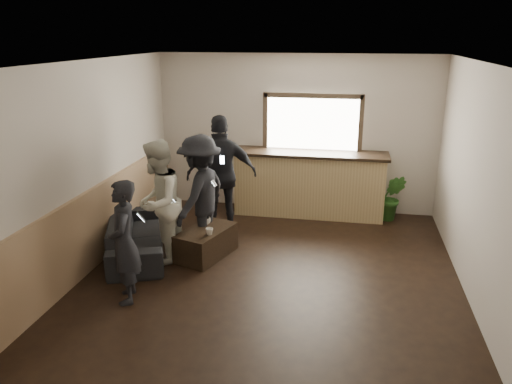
% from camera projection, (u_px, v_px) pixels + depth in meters
% --- Properties ---
extents(ground, '(5.00, 6.00, 0.01)m').
position_uv_depth(ground, '(268.00, 281.00, 6.58)').
color(ground, black).
extents(room_shell, '(5.01, 6.01, 2.80)m').
position_uv_depth(room_shell, '(211.00, 172.00, 6.27)').
color(room_shell, silver).
rests_on(room_shell, ground).
extents(bar_counter, '(2.70, 0.68, 2.13)m').
position_uv_depth(bar_counter, '(309.00, 180.00, 8.86)').
color(bar_counter, tan).
rests_on(bar_counter, ground).
extents(sofa, '(1.41, 2.08, 0.56)m').
position_uv_depth(sofa, '(137.00, 235.00, 7.37)').
color(sofa, black).
rests_on(sofa, ground).
extents(coffee_table, '(0.79, 1.06, 0.42)m').
position_uv_depth(coffee_table, '(206.00, 243.00, 7.28)').
color(coffee_table, black).
rests_on(coffee_table, ground).
extents(cup_a, '(0.17, 0.17, 0.10)m').
position_uv_depth(cup_a, '(206.00, 221.00, 7.40)').
color(cup_a, silver).
rests_on(cup_a, coffee_table).
extents(cup_b, '(0.12, 0.12, 0.10)m').
position_uv_depth(cup_b, '(209.00, 231.00, 7.01)').
color(cup_b, silver).
rests_on(cup_b, coffee_table).
extents(potted_plant, '(0.48, 0.40, 0.83)m').
position_uv_depth(potted_plant, '(391.00, 197.00, 8.63)').
color(potted_plant, '#2D6623').
rests_on(potted_plant, ground).
extents(person_a, '(0.54, 0.65, 1.52)m').
position_uv_depth(person_a, '(124.00, 242.00, 5.92)').
color(person_a, black).
rests_on(person_a, ground).
extents(person_b, '(0.68, 0.87, 1.76)m').
position_uv_depth(person_b, '(158.00, 203.00, 6.93)').
color(person_b, silver).
rests_on(person_b, ground).
extents(person_c, '(0.89, 1.25, 1.75)m').
position_uv_depth(person_c, '(200.00, 194.00, 7.32)').
color(person_c, black).
rests_on(person_c, ground).
extents(person_d, '(1.22, 0.80, 1.92)m').
position_uv_depth(person_d, '(222.00, 175.00, 7.99)').
color(person_d, black).
rests_on(person_d, ground).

